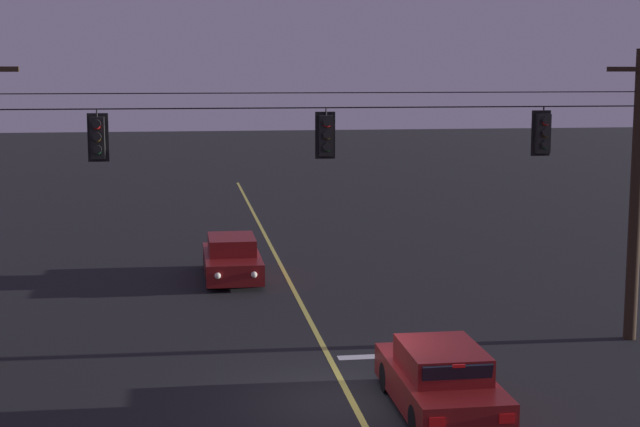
# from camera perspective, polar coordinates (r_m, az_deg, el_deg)

# --- Properties ---
(ground_plane) EXTENTS (180.00, 180.00, 0.00)m
(ground_plane) POSITION_cam_1_polar(r_m,az_deg,el_deg) (20.50, 1.92, -11.02)
(ground_plane) COLOR black
(lane_centre_stripe) EXTENTS (0.14, 60.00, 0.01)m
(lane_centre_stripe) POSITION_cam_1_polar(r_m,az_deg,el_deg) (29.72, -1.39, -4.82)
(lane_centre_stripe) COLOR #D1C64C
(lane_centre_stripe) RESTS_ON ground
(stop_bar_paint) EXTENTS (3.40, 0.36, 0.01)m
(stop_bar_paint) POSITION_cam_1_polar(r_m,az_deg,el_deg) (23.76, 5.15, -8.28)
(stop_bar_paint) COLOR silver
(stop_bar_paint) RESTS_ON ground
(signal_span_assembly) EXTENTS (17.55, 0.32, 7.34)m
(signal_span_assembly) POSITION_cam_1_polar(r_m,az_deg,el_deg) (23.17, 0.35, 0.99)
(signal_span_assembly) COLOR #2D2116
(signal_span_assembly) RESTS_ON ground
(traffic_light_leftmost) EXTENTS (0.48, 0.41, 1.22)m
(traffic_light_leftmost) POSITION_cam_1_polar(r_m,az_deg,el_deg) (22.83, -12.94, 4.36)
(traffic_light_leftmost) COLOR black
(traffic_light_left_inner) EXTENTS (0.48, 0.41, 1.22)m
(traffic_light_left_inner) POSITION_cam_1_polar(r_m,az_deg,el_deg) (23.01, 0.38, 4.61)
(traffic_light_left_inner) COLOR black
(traffic_light_centre) EXTENTS (0.48, 0.41, 1.22)m
(traffic_light_centre) POSITION_cam_1_polar(r_m,az_deg,el_deg) (24.40, 12.98, 4.61)
(traffic_light_centre) COLOR black
(car_waiting_near_lane) EXTENTS (1.80, 4.33, 1.39)m
(car_waiting_near_lane) POSITION_cam_1_polar(r_m,az_deg,el_deg) (19.88, 7.08, -9.73)
(car_waiting_near_lane) COLOR maroon
(car_waiting_near_lane) RESTS_ON ground
(car_oncoming_lead) EXTENTS (1.80, 4.42, 1.39)m
(car_oncoming_lead) POSITION_cam_1_polar(r_m,az_deg,el_deg) (32.10, -5.20, -2.68)
(car_oncoming_lead) COLOR maroon
(car_oncoming_lead) RESTS_ON ground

